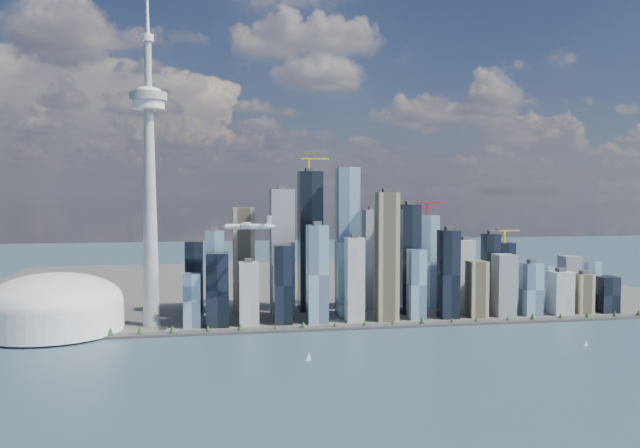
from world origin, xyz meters
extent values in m
plane|color=#344D5B|center=(0.00, 0.00, 0.00)|extent=(4000.00, 4000.00, 0.00)
cube|color=#383838|center=(0.00, 250.00, 2.00)|extent=(1100.00, 22.00, 4.00)
cube|color=#4C4C47|center=(0.00, 700.00, 1.50)|extent=(1400.00, 900.00, 3.00)
cylinder|color=#3F2D1E|center=(-476.67, 250.00, 5.20)|extent=(1.00, 1.00, 2.40)
cone|color=#224B1A|center=(-476.67, 250.00, 8.80)|extent=(7.20, 7.20, 8.00)
cylinder|color=#3F2D1E|center=(-390.00, 250.00, 5.20)|extent=(1.00, 1.00, 2.40)
cone|color=#224B1A|center=(-390.00, 250.00, 8.80)|extent=(7.20, 7.20, 8.00)
cylinder|color=#3F2D1E|center=(-303.33, 250.00, 5.20)|extent=(1.00, 1.00, 2.40)
cone|color=#224B1A|center=(-303.33, 250.00, 8.80)|extent=(7.20, 7.20, 8.00)
cylinder|color=#3F2D1E|center=(-216.67, 250.00, 5.20)|extent=(1.00, 1.00, 2.40)
cone|color=#224B1A|center=(-216.67, 250.00, 8.80)|extent=(7.20, 7.20, 8.00)
cylinder|color=#3F2D1E|center=(-130.00, 250.00, 5.20)|extent=(1.00, 1.00, 2.40)
cone|color=#224B1A|center=(-130.00, 250.00, 8.80)|extent=(7.20, 7.20, 8.00)
cylinder|color=#3F2D1E|center=(-43.33, 250.00, 5.20)|extent=(1.00, 1.00, 2.40)
cone|color=#224B1A|center=(-43.33, 250.00, 8.80)|extent=(7.20, 7.20, 8.00)
cylinder|color=#3F2D1E|center=(43.33, 250.00, 5.20)|extent=(1.00, 1.00, 2.40)
cone|color=#224B1A|center=(43.33, 250.00, 8.80)|extent=(7.20, 7.20, 8.00)
cylinder|color=#3F2D1E|center=(130.00, 250.00, 5.20)|extent=(1.00, 1.00, 2.40)
cone|color=#224B1A|center=(130.00, 250.00, 8.80)|extent=(7.20, 7.20, 8.00)
cylinder|color=#3F2D1E|center=(216.67, 250.00, 5.20)|extent=(1.00, 1.00, 2.40)
cone|color=#224B1A|center=(216.67, 250.00, 8.80)|extent=(7.20, 7.20, 8.00)
cylinder|color=#3F2D1E|center=(303.33, 250.00, 5.20)|extent=(1.00, 1.00, 2.40)
cone|color=#224B1A|center=(303.33, 250.00, 8.80)|extent=(7.20, 7.20, 8.00)
cylinder|color=#3F2D1E|center=(390.00, 250.00, 5.20)|extent=(1.00, 1.00, 2.40)
cone|color=#224B1A|center=(390.00, 250.00, 8.80)|extent=(7.20, 7.20, 8.00)
cylinder|color=#3F2D1E|center=(476.67, 250.00, 5.20)|extent=(1.00, 1.00, 2.40)
cone|color=#224B1A|center=(476.67, 250.00, 8.80)|extent=(7.20, 7.20, 8.00)
cube|color=black|center=(-200.00, 290.00, 59.81)|extent=(34.00, 34.00, 113.62)
cube|color=slate|center=(-200.00, 340.00, 75.31)|extent=(30.00, 30.00, 144.61)
cube|color=#B1B1AD|center=(-150.00, 290.00, 52.06)|extent=(30.00, 30.00, 98.13)
cube|color=tan|center=(-150.00, 395.00, 93.38)|extent=(36.00, 36.00, 180.76)
cube|color=gray|center=(-95.00, 340.00, 108.88)|extent=(38.00, 38.00, 211.75)
cube|color=black|center=(-95.00, 290.00, 64.98)|extent=(28.00, 28.00, 123.95)
cube|color=slate|center=(-40.00, 290.00, 80.47)|extent=(32.00, 32.00, 154.94)
cube|color=black|center=(-40.00, 395.00, 124.37)|extent=(40.00, 40.00, 242.74)
cube|color=slate|center=(15.00, 340.00, 126.95)|extent=(36.00, 36.00, 247.90)
cube|color=#B1B1AD|center=(15.00, 290.00, 70.14)|extent=(28.00, 28.00, 134.28)
cube|color=tan|center=(70.00, 290.00, 106.29)|extent=(34.00, 34.00, 206.59)
cube|color=gray|center=(70.00, 395.00, 90.80)|extent=(30.00, 30.00, 175.60)
cube|color=black|center=(125.00, 340.00, 95.96)|extent=(32.00, 32.00, 185.93)
cube|color=slate|center=(125.00, 290.00, 59.81)|extent=(26.00, 26.00, 113.62)
cube|color=black|center=(175.00, 290.00, 75.31)|extent=(30.00, 30.00, 144.61)
cube|color=slate|center=(175.00, 395.00, 85.63)|extent=(34.00, 34.00, 165.27)
cube|color=#B1B1AD|center=(225.00, 340.00, 64.98)|extent=(28.00, 28.00, 123.95)
cube|color=tan|center=(225.00, 290.00, 49.48)|extent=(30.00, 30.00, 92.96)
cube|color=gray|center=(275.00, 290.00, 54.65)|extent=(32.00, 32.00, 103.29)
cube|color=black|center=(275.00, 340.00, 70.14)|extent=(26.00, 26.00, 134.28)
cube|color=slate|center=(325.00, 290.00, 46.90)|extent=(30.00, 30.00, 87.80)
cube|color=black|center=(325.00, 395.00, 59.81)|extent=(28.00, 28.00, 113.62)
cube|color=slate|center=(375.00, 340.00, 41.74)|extent=(30.00, 30.00, 77.47)
cube|color=#B1B1AD|center=(375.00, 290.00, 39.15)|extent=(34.00, 34.00, 72.31)
cube|color=tan|center=(420.00, 290.00, 36.57)|extent=(28.00, 28.00, 67.14)
cube|color=gray|center=(420.00, 340.00, 49.48)|extent=(30.00, 30.00, 92.96)
cube|color=black|center=(465.00, 290.00, 33.99)|extent=(32.00, 32.00, 61.98)
cube|color=slate|center=(465.00, 340.00, 44.32)|extent=(26.00, 26.00, 82.63)
cube|color=black|center=(-240.00, 395.00, 64.98)|extent=(30.00, 30.00, 123.95)
cube|color=slate|center=(-240.00, 290.00, 44.32)|extent=(26.00, 26.00, 82.63)
cube|color=yellow|center=(-40.00, 395.00, 256.74)|extent=(3.00, 3.00, 22.00)
cube|color=yellow|center=(-31.75, 395.00, 267.74)|extent=(55.00, 2.20, 2.20)
cube|color=#383838|center=(-56.50, 395.00, 269.74)|extent=(6.00, 4.00, 4.00)
cube|color=#AC1823|center=(175.00, 395.00, 179.27)|extent=(3.00, 3.00, 22.00)
cube|color=#AC1823|center=(182.20, 395.00, 190.27)|extent=(48.00, 2.20, 2.20)
cube|color=#383838|center=(160.60, 395.00, 192.27)|extent=(6.00, 4.00, 4.00)
cube|color=yellow|center=(325.00, 395.00, 127.62)|extent=(3.00, 3.00, 22.00)
cube|color=yellow|center=(331.75, 395.00, 138.62)|extent=(45.00, 2.20, 2.20)
cube|color=#383838|center=(311.50, 395.00, 140.62)|extent=(6.00, 4.00, 4.00)
cone|color=gray|center=(-300.00, 310.00, 173.00)|extent=(26.00, 26.00, 340.00)
cylinder|color=white|center=(-300.00, 310.00, 343.00)|extent=(48.00, 48.00, 14.00)
cylinder|color=gray|center=(-300.00, 310.00, 355.00)|extent=(56.00, 56.00, 12.00)
ellipsoid|color=white|center=(-300.00, 310.00, 363.00)|extent=(40.00, 40.00, 14.00)
cylinder|color=gray|center=(-300.00, 310.00, 403.00)|extent=(11.00, 11.00, 80.00)
cylinder|color=white|center=(-300.00, 310.00, 443.00)|extent=(18.00, 18.00, 10.00)
cylinder|color=white|center=(-440.00, 300.00, 25.00)|extent=(200.00, 200.00, 44.00)
ellipsoid|color=white|center=(-440.00, 300.00, 47.00)|extent=(200.00, 200.00, 84.00)
cylinder|color=white|center=(-155.27, 223.47, 160.48)|extent=(64.41, 14.38, 7.87)
cone|color=white|center=(-188.30, 226.87, 160.48)|extent=(9.37, 8.71, 7.87)
cone|color=white|center=(-121.02, 219.94, 160.48)|extent=(13.04, 9.09, 7.87)
cube|color=white|center=(-157.72, 223.72, 164.66)|extent=(16.84, 69.51, 1.23)
cylinder|color=white|center=(-159.10, 210.26, 162.69)|extent=(13.91, 5.79, 4.43)
cylinder|color=white|center=(-156.33, 237.17, 162.69)|extent=(13.91, 5.79, 4.43)
cylinder|color=#3F3F3F|center=(-166.44, 211.02, 162.69)|extent=(1.37, 9.82, 9.84)
cylinder|color=#3F3F3F|center=(-163.67, 237.93, 162.69)|extent=(1.37, 9.82, 9.84)
cube|color=white|center=(-124.69, 220.32, 168.35)|extent=(6.95, 1.68, 13.53)
cube|color=white|center=(-124.69, 220.32, 175.23)|extent=(7.65, 22.57, 0.86)
cube|color=white|center=(-89.27, 83.12, 0.46)|extent=(7.15, 4.27, 0.91)
cylinder|color=#999999|center=(-89.27, 83.12, 5.72)|extent=(0.27, 0.27, 10.29)
cube|color=white|center=(295.69, 91.11, 0.41)|extent=(6.34, 2.45, 0.83)
cylinder|color=#999999|center=(295.69, 91.11, 5.16)|extent=(0.25, 0.25, 9.28)
camera|label=1|loc=(-204.47, -676.28, 211.07)|focal=35.00mm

